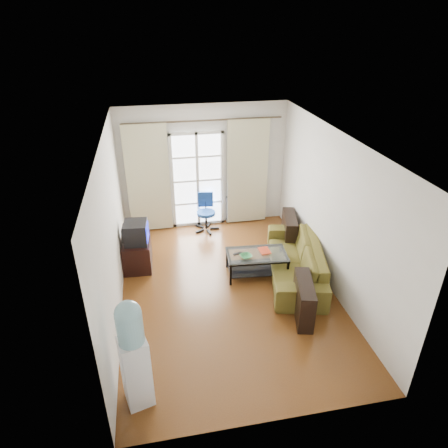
# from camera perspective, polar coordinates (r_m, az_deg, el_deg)

# --- Properties ---
(floor) EXTENTS (5.20, 5.20, 0.00)m
(floor) POSITION_cam_1_polar(r_m,az_deg,el_deg) (7.10, 0.43, -9.40)
(floor) COLOR brown
(floor) RESTS_ON ground
(ceiling) EXTENTS (5.20, 5.20, 0.00)m
(ceiling) POSITION_cam_1_polar(r_m,az_deg,el_deg) (5.87, 0.52, 12.04)
(ceiling) COLOR white
(ceiling) RESTS_ON wall_back
(wall_back) EXTENTS (3.60, 0.02, 2.70)m
(wall_back) POSITION_cam_1_polar(r_m,az_deg,el_deg) (8.73, -2.92, 8.11)
(wall_back) COLOR silver
(wall_back) RESTS_ON floor
(wall_front) EXTENTS (3.60, 0.02, 2.70)m
(wall_front) POSITION_cam_1_polar(r_m,az_deg,el_deg) (4.32, 7.52, -15.68)
(wall_front) COLOR silver
(wall_front) RESTS_ON floor
(wall_left) EXTENTS (0.02, 5.20, 2.70)m
(wall_left) POSITION_cam_1_polar(r_m,az_deg,el_deg) (6.31, -15.77, -1.16)
(wall_left) COLOR silver
(wall_left) RESTS_ON floor
(wall_right) EXTENTS (0.02, 5.20, 2.70)m
(wall_right) POSITION_cam_1_polar(r_m,az_deg,el_deg) (6.92, 15.25, 1.59)
(wall_right) COLOR silver
(wall_right) RESTS_ON floor
(french_door) EXTENTS (1.16, 0.06, 2.15)m
(french_door) POSITION_cam_1_polar(r_m,az_deg,el_deg) (8.75, -3.80, 6.22)
(french_door) COLOR white
(french_door) RESTS_ON wall_back
(curtain_rod) EXTENTS (3.30, 0.04, 0.04)m
(curtain_rod) POSITION_cam_1_polar(r_m,az_deg,el_deg) (8.34, -2.99, 14.55)
(curtain_rod) COLOR #4C3F2D
(curtain_rod) RESTS_ON wall_back
(curtain_left) EXTENTS (0.90, 0.07, 2.35)m
(curtain_left) POSITION_cam_1_polar(r_m,az_deg,el_deg) (8.60, -10.76, 6.25)
(curtain_left) COLOR beige
(curtain_left) RESTS_ON curtain_rod
(curtain_right) EXTENTS (0.90, 0.07, 2.35)m
(curtain_right) POSITION_cam_1_polar(r_m,az_deg,el_deg) (8.84, 3.37, 7.33)
(curtain_right) COLOR beige
(curtain_right) RESTS_ON curtain_rod
(radiator) EXTENTS (0.64, 0.12, 0.64)m
(radiator) POSITION_cam_1_polar(r_m,az_deg,el_deg) (9.17, 2.28, 2.22)
(radiator) COLOR gray
(radiator) RESTS_ON floor
(sofa) EXTENTS (2.64, 1.89, 0.66)m
(sofa) POSITION_cam_1_polar(r_m,az_deg,el_deg) (7.41, 10.17, -5.06)
(sofa) COLOR olive
(sofa) RESTS_ON floor
(coffee_table) EXTENTS (1.14, 0.71, 0.44)m
(coffee_table) POSITION_cam_1_polar(r_m,az_deg,el_deg) (7.36, 4.67, -5.30)
(coffee_table) COLOR silver
(coffee_table) RESTS_ON floor
(bowl) EXTENTS (0.31, 0.31, 0.05)m
(bowl) POSITION_cam_1_polar(r_m,az_deg,el_deg) (7.14, 3.14, -4.63)
(bowl) COLOR #31873A
(bowl) RESTS_ON coffee_table
(book) EXTENTS (0.21, 0.27, 0.02)m
(book) POSITION_cam_1_polar(r_m,az_deg,el_deg) (7.33, 5.10, -3.93)
(book) COLOR #B23115
(book) RESTS_ON coffee_table
(remote) EXTENTS (0.17, 0.09, 0.02)m
(remote) POSITION_cam_1_polar(r_m,az_deg,el_deg) (7.25, 1.95, -4.23)
(remote) COLOR black
(remote) RESTS_ON coffee_table
(tv_stand) EXTENTS (0.54, 0.78, 0.56)m
(tv_stand) POSITION_cam_1_polar(r_m,az_deg,el_deg) (7.75, -12.25, -4.08)
(tv_stand) COLOR black
(tv_stand) RESTS_ON floor
(crt_tv) EXTENTS (0.49, 0.48, 0.41)m
(crt_tv) POSITION_cam_1_polar(r_m,az_deg,el_deg) (7.45, -12.59, -1.21)
(crt_tv) COLOR black
(crt_tv) RESTS_ON tv_stand
(task_chair) EXTENTS (0.64, 0.64, 0.84)m
(task_chair) POSITION_cam_1_polar(r_m,az_deg,el_deg) (8.87, -2.57, 0.69)
(task_chair) COLOR black
(task_chair) RESTS_ON floor
(water_cooler) EXTENTS (0.39, 0.39, 1.55)m
(water_cooler) POSITION_cam_1_polar(r_m,az_deg,el_deg) (4.99, -12.80, -17.50)
(water_cooler) COLOR silver
(water_cooler) RESTS_ON floor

